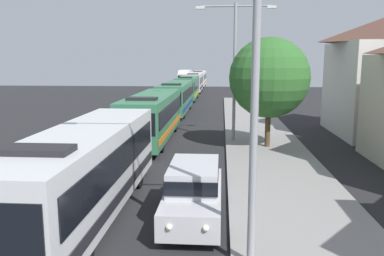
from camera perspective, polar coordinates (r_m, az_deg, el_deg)
bus_lead at (r=14.06m, az=-15.03°, el=-5.66°), size 2.58×11.46×3.21m
bus_second_in_line at (r=26.64m, az=-5.68°, el=1.86°), size 2.58×11.56×3.21m
bus_middle at (r=40.07m, az=-2.31°, el=4.56°), size 2.58×12.03×3.21m
bus_fourth_in_line at (r=53.45m, az=-0.65°, el=5.89°), size 2.58×10.66×3.21m
bus_rear at (r=66.14m, az=0.31°, el=6.64°), size 2.58×10.58×3.21m
bus_tail_end at (r=79.23m, az=0.98°, el=7.17°), size 2.58×11.22×3.21m
white_suv at (r=13.53m, az=0.26°, el=-8.83°), size 1.86×5.10×1.90m
box_truck_oncoming at (r=84.61m, az=-1.07°, el=7.35°), size 2.35×7.47×3.15m
streetlamp_near at (r=9.68m, az=9.21°, el=10.96°), size 6.00×0.28×8.94m
streetlamp_mid at (r=25.70m, az=6.18°, el=9.80°), size 4.98×0.28×8.70m
roadside_tree at (r=24.02m, az=11.07°, el=7.10°), size 4.76×4.76×6.54m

